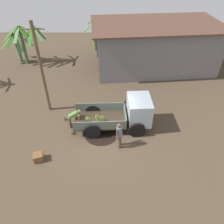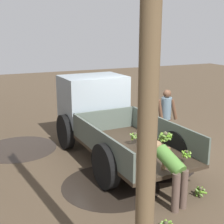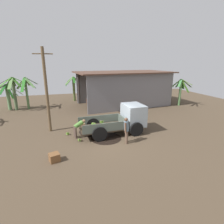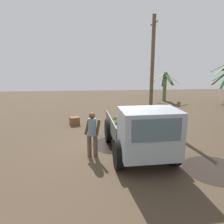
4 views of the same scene
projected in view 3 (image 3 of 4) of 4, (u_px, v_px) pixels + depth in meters
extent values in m
plane|color=#4C3D2C|center=(113.00, 137.00, 11.59)|extent=(36.00, 36.00, 0.00)
cylinder|color=#2C221B|center=(126.00, 121.00, 14.78)|extent=(2.07, 2.07, 0.01)
cylinder|color=black|center=(94.00, 131.00, 12.63)|extent=(2.09, 2.09, 0.01)
cylinder|color=black|center=(106.00, 138.00, 11.46)|extent=(2.01, 2.01, 0.01)
cube|color=#33281D|center=(103.00, 128.00, 11.89)|extent=(3.12, 1.94, 0.08)
cube|color=#515C53|center=(99.00, 119.00, 12.60)|extent=(3.03, 0.19, 0.57)
cube|color=#515C53|center=(106.00, 127.00, 11.00)|extent=(3.03, 0.19, 0.57)
cube|color=#515C53|center=(123.00, 121.00, 12.26)|extent=(0.13, 1.80, 0.57)
cube|color=#96A3AC|center=(133.00, 115.00, 12.41)|extent=(1.38, 1.83, 1.47)
cube|color=#4C606B|center=(142.00, 110.00, 12.53)|extent=(0.10, 1.41, 0.65)
cylinder|color=black|center=(125.00, 121.00, 13.40)|extent=(0.97, 0.26, 0.96)
cylinder|color=black|center=(136.00, 129.00, 11.70)|extent=(0.97, 0.26, 0.96)
cylinder|color=black|center=(93.00, 124.00, 12.61)|extent=(0.97, 0.26, 0.96)
cylinder|color=black|center=(100.00, 134.00, 10.91)|extent=(0.97, 0.26, 0.96)
sphere|color=brown|center=(94.00, 123.00, 11.17)|extent=(0.09, 0.09, 0.09)
cylinder|color=#74A03E|center=(95.00, 124.00, 11.22)|extent=(0.10, 0.22, 0.15)
cylinder|color=#5C8624|center=(94.00, 124.00, 11.26)|extent=(0.20, 0.11, 0.18)
cylinder|color=#4B7622|center=(93.00, 124.00, 11.24)|extent=(0.20, 0.15, 0.15)
cylinder|color=#5B8132|center=(92.00, 124.00, 11.19)|extent=(0.12, 0.22, 0.14)
cylinder|color=#60A221|center=(93.00, 124.00, 11.12)|extent=(0.16, 0.20, 0.13)
cylinder|color=olive|center=(94.00, 124.00, 11.11)|extent=(0.21, 0.06, 0.14)
cylinder|color=#73A038|center=(95.00, 124.00, 11.16)|extent=(0.16, 0.18, 0.17)
sphere|color=#4C4431|center=(102.00, 121.00, 11.35)|extent=(0.08, 0.08, 0.08)
cylinder|color=#47741A|center=(101.00, 122.00, 11.43)|extent=(0.19, 0.07, 0.20)
cylinder|color=olive|center=(100.00, 122.00, 11.36)|extent=(0.10, 0.23, 0.13)
cylinder|color=#567B22|center=(101.00, 122.00, 11.30)|extent=(0.17, 0.18, 0.17)
cylinder|color=#57842B|center=(102.00, 123.00, 11.33)|extent=(0.17, 0.08, 0.21)
cylinder|color=#64A227|center=(103.00, 122.00, 11.37)|extent=(0.09, 0.23, 0.13)
cylinder|color=#71AB25|center=(102.00, 122.00, 11.42)|extent=(0.14, 0.16, 0.21)
sphere|color=brown|center=(102.00, 125.00, 11.49)|extent=(0.07, 0.07, 0.07)
cylinder|color=#7CAB41|center=(102.00, 126.00, 11.44)|extent=(0.18, 0.05, 0.11)
cylinder|color=olive|center=(103.00, 125.00, 11.49)|extent=(0.11, 0.18, 0.09)
cylinder|color=#5A9823|center=(102.00, 126.00, 11.56)|extent=(0.13, 0.11, 0.16)
cylinder|color=#5A772D|center=(101.00, 125.00, 11.55)|extent=(0.16, 0.12, 0.12)
cylinder|color=#598930|center=(101.00, 126.00, 11.48)|extent=(0.06, 0.16, 0.14)
sphere|color=brown|center=(99.00, 126.00, 11.16)|extent=(0.07, 0.07, 0.07)
cylinder|color=olive|center=(99.00, 127.00, 11.11)|extent=(0.16, 0.08, 0.13)
cylinder|color=#7EAE40|center=(100.00, 127.00, 11.15)|extent=(0.13, 0.14, 0.14)
cylinder|color=#7BA13E|center=(100.00, 127.00, 11.21)|extent=(0.09, 0.17, 0.12)
cylinder|color=#55842A|center=(99.00, 127.00, 11.23)|extent=(0.15, 0.05, 0.15)
cylinder|color=#79A43E|center=(99.00, 127.00, 11.20)|extent=(0.13, 0.14, 0.14)
cylinder|color=#5A792F|center=(99.00, 127.00, 11.15)|extent=(0.07, 0.15, 0.15)
sphere|color=#4B4431|center=(105.00, 123.00, 11.73)|extent=(0.08, 0.08, 0.08)
cylinder|color=olive|center=(104.00, 125.00, 11.71)|extent=(0.10, 0.15, 0.16)
cylinder|color=olive|center=(105.00, 124.00, 11.67)|extent=(0.18, 0.09, 0.11)
cylinder|color=olive|center=(106.00, 124.00, 11.70)|extent=(0.17, 0.14, 0.10)
cylinder|color=#527332|center=(106.00, 124.00, 11.76)|extent=(0.05, 0.17, 0.14)
cylinder|color=#74AC2C|center=(105.00, 124.00, 11.79)|extent=(0.14, 0.13, 0.16)
cylinder|color=#7FAE47|center=(104.00, 124.00, 11.80)|extent=(0.18, 0.10, 0.10)
cylinder|color=#537430|center=(104.00, 124.00, 11.76)|extent=(0.12, 0.17, 0.12)
sphere|color=#403929|center=(86.00, 128.00, 10.95)|extent=(0.07, 0.07, 0.07)
cylinder|color=olive|center=(86.00, 129.00, 10.92)|extent=(0.14, 0.09, 0.13)
cylinder|color=#56851C|center=(87.00, 129.00, 10.96)|extent=(0.07, 0.15, 0.11)
cylinder|color=#75AC29|center=(86.00, 129.00, 11.00)|extent=(0.11, 0.13, 0.13)
cylinder|color=olive|center=(86.00, 128.00, 11.02)|extent=(0.16, 0.07, 0.09)
cylinder|color=#73B032|center=(85.00, 129.00, 11.00)|extent=(0.14, 0.07, 0.13)
cylinder|color=#5EA823|center=(85.00, 129.00, 10.96)|extent=(0.08, 0.15, 0.12)
cylinder|color=#598432|center=(85.00, 129.00, 10.92)|extent=(0.10, 0.15, 0.12)
cylinder|color=#7AB039|center=(85.00, 129.00, 10.90)|extent=(0.16, 0.09, 0.09)
cube|color=slate|center=(158.00, 87.00, 21.84)|extent=(0.60, 5.13, 3.67)
cube|color=slate|center=(115.00, 86.00, 22.38)|extent=(9.70, 1.04, 3.67)
cube|color=slate|center=(133.00, 92.00, 17.87)|extent=(9.70, 1.04, 3.67)
cube|color=#523528|center=(123.00, 72.00, 19.61)|extent=(11.07, 6.94, 0.12)
cylinder|color=#3F3833|center=(79.00, 88.00, 20.54)|extent=(0.16, 0.16, 3.67)
cylinder|color=#3F3833|center=(89.00, 95.00, 16.39)|extent=(0.16, 0.16, 3.67)
cylinder|color=brown|center=(47.00, 91.00, 11.90)|extent=(0.20, 0.20, 5.78)
cylinder|color=brown|center=(43.00, 54.00, 11.23)|extent=(1.26, 0.07, 0.07)
cylinder|color=#507A45|center=(180.00, 93.00, 19.78)|extent=(0.25, 0.25, 2.94)
cube|color=#467820|center=(186.00, 83.00, 19.77)|extent=(1.60, 0.38, 1.00)
cube|color=#26671C|center=(182.00, 84.00, 19.96)|extent=(1.08, 0.91, 1.21)
cube|color=#3A6F32|center=(179.00, 83.00, 19.92)|extent=(0.22, 0.91, 1.04)
cube|color=#49873C|center=(175.00, 84.00, 19.76)|extent=(1.18, 1.01, 1.16)
cube|color=#4C7E31|center=(177.00, 83.00, 19.43)|extent=(1.07, 0.48, 0.82)
cube|color=#417C41|center=(180.00, 83.00, 18.86)|extent=(1.20, 1.18, 0.69)
cube|color=#2F5315|center=(185.00, 86.00, 18.96)|extent=(0.29, 1.31, 1.31)
cube|color=#4B6E20|center=(187.00, 82.00, 19.10)|extent=(0.91, 1.08, 0.60)
cylinder|color=#516744|center=(14.00, 94.00, 17.77)|extent=(0.32, 0.32, 3.33)
cube|color=#2F691A|center=(19.00, 80.00, 17.56)|extent=(1.26, 0.29, 0.66)
cube|color=#587B3F|center=(18.00, 84.00, 18.00)|extent=(1.02, 1.05, 1.47)
cube|color=#294D13|center=(14.00, 82.00, 18.01)|extent=(0.32, 1.28, 1.05)
cube|color=#4A8434|center=(9.00, 81.00, 17.65)|extent=(0.89, 0.87, 0.86)
cube|color=#4C6931|center=(4.00, 81.00, 17.29)|extent=(1.49, 0.45, 0.77)
cube|color=#326C1C|center=(5.00, 82.00, 16.79)|extent=(1.15, 1.22, 0.83)
cube|color=#5D8446|center=(10.00, 83.00, 16.84)|extent=(0.41, 1.30, 1.05)
cube|color=#407B26|center=(16.00, 81.00, 17.24)|extent=(0.93, 0.81, 0.83)
cylinder|color=#4E5E2C|center=(74.00, 89.00, 22.21)|extent=(0.31, 0.31, 3.02)
cube|color=#43732B|center=(78.00, 80.00, 22.03)|extent=(1.23, 0.29, 0.88)
cube|color=#36702C|center=(77.00, 80.00, 22.57)|extent=(1.06, 1.27, 1.03)
cube|color=#3F7D28|center=(74.00, 81.00, 22.56)|extent=(0.40, 1.33, 1.21)
cube|color=#2F6426|center=(70.00, 79.00, 22.18)|extent=(0.86, 0.98, 0.69)
cube|color=#265C25|center=(69.00, 81.00, 21.75)|extent=(1.07, 0.42, 1.16)
cube|color=#4F6F3A|center=(69.00, 81.00, 21.34)|extent=(1.20, 1.12, 0.86)
cube|color=#266A1D|center=(74.00, 80.00, 21.43)|extent=(0.31, 1.01, 0.71)
cube|color=#49802D|center=(77.00, 81.00, 21.68)|extent=(0.99, 1.00, 1.14)
cylinder|color=#608655|center=(8.00, 97.00, 17.99)|extent=(0.34, 0.34, 2.63)
cube|color=#597B36|center=(15.00, 90.00, 18.08)|extent=(1.45, 0.45, 1.25)
cube|color=#5B874A|center=(13.00, 90.00, 18.23)|extent=(0.97, 0.90, 1.44)
cube|color=#215818|center=(7.00, 91.00, 18.25)|extent=(0.53, 1.12, 1.48)
cube|color=#49753C|center=(1.00, 87.00, 17.90)|extent=(1.44, 1.03, 0.73)
cube|color=#155016|center=(3.00, 89.00, 17.16)|extent=(0.67, 1.22, 0.88)
cube|color=#23571E|center=(10.00, 91.00, 17.43)|extent=(0.85, 1.10, 1.35)
cylinder|color=#627852|center=(164.00, 90.00, 23.31)|extent=(0.24, 0.24, 2.35)
cube|color=#498131|center=(169.00, 84.00, 23.29)|extent=(1.43, 0.31, 0.85)
cube|color=#3E6B20|center=(166.00, 84.00, 23.60)|extent=(1.04, 1.04, 0.79)
cube|color=#3E591F|center=(163.00, 85.00, 23.48)|extent=(0.20, 0.80, 1.08)
cube|color=#3F863F|center=(160.00, 86.00, 23.48)|extent=(1.10, 1.17, 1.27)
cube|color=#4C8A27|center=(160.00, 84.00, 23.02)|extent=(1.39, 0.43, 0.85)
cube|color=#214D1E|center=(163.00, 85.00, 22.49)|extent=(1.36, 1.14, 0.98)
cube|color=#456E36|center=(166.00, 86.00, 22.62)|extent=(0.44, 1.12, 1.21)
cube|color=#195119|center=(169.00, 84.00, 22.78)|extent=(0.97, 1.02, 0.67)
cylinder|color=#537A45|center=(27.00, 94.00, 18.24)|extent=(0.24, 0.24, 3.28)
cube|color=#1D521F|center=(30.00, 83.00, 18.07)|extent=(0.94, 0.30, 1.17)
cube|color=#437A3F|center=(31.00, 81.00, 18.50)|extent=(1.19, 1.18, 0.87)
cube|color=#5D8B43|center=(27.00, 82.00, 18.49)|extent=(0.42, 1.24, 1.00)
cube|color=#2C4E2A|center=(21.00, 83.00, 18.15)|extent=(1.06, 0.85, 1.28)
cube|color=#4B6F33|center=(21.00, 83.00, 17.88)|extent=(0.98, 0.42, 1.14)
cube|color=#507E34|center=(21.00, 83.00, 17.58)|extent=(0.79, 0.71, 1.06)
cube|color=#2C7124|center=(23.00, 85.00, 17.33)|extent=(0.48, 1.36, 1.33)
cube|color=#588446|center=(29.00, 82.00, 17.50)|extent=(1.16, 1.32, 0.95)
cylinder|color=brown|center=(127.00, 138.00, 10.61)|extent=(0.19, 0.19, 0.79)
cylinder|color=brown|center=(126.00, 136.00, 10.82)|extent=(0.19, 0.19, 0.79)
cylinder|color=slate|center=(126.00, 126.00, 10.52)|extent=(0.39, 0.36, 0.63)
sphere|color=brown|center=(126.00, 120.00, 10.40)|extent=(0.22, 0.22, 0.22)
cylinder|color=brown|center=(125.00, 128.00, 10.33)|extent=(0.15, 0.26, 0.59)
cylinder|color=brown|center=(125.00, 125.00, 10.71)|extent=(0.15, 0.22, 0.59)
cylinder|color=brown|center=(75.00, 132.00, 11.54)|extent=(0.18, 0.18, 0.75)
cylinder|color=brown|center=(76.00, 133.00, 11.36)|extent=(0.18, 0.18, 0.75)
cylinder|color=#4F8435|center=(79.00, 124.00, 11.43)|extent=(0.70, 0.42, 0.51)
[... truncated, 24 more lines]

